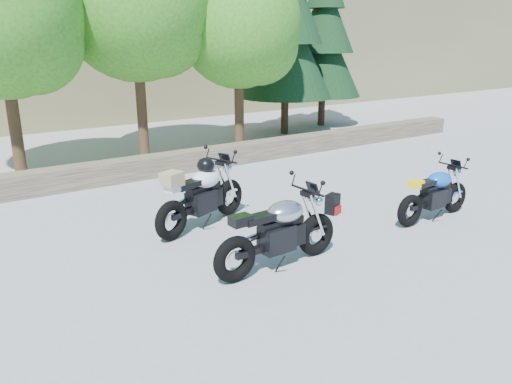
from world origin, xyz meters
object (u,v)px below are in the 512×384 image
white_bike (201,194)px  backpack (333,204)px  silver_bike (279,233)px  blue_bike (435,195)px

white_bike → backpack: white_bike is taller
silver_bike → white_bike: (-0.16, 2.09, 0.07)m
silver_bike → blue_bike: size_ratio=1.13×
blue_bike → backpack: bearing=135.4°
silver_bike → blue_bike: bearing=-1.9°
silver_bike → white_bike: white_bike is taller
backpack → silver_bike: bearing=-171.4°
silver_bike → backpack: silver_bike is taller
silver_bike → white_bike: bearing=91.6°
white_bike → silver_bike: bearing=-106.4°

